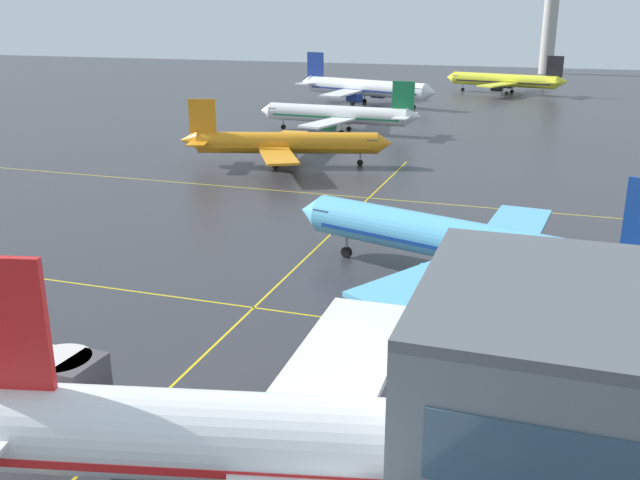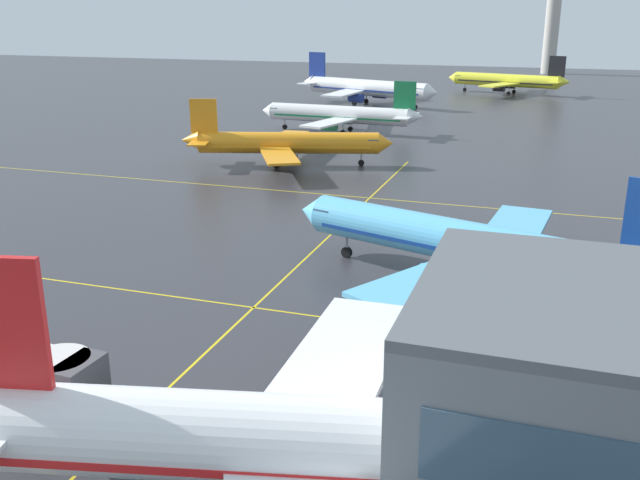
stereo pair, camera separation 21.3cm
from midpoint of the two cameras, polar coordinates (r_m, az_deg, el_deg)
The scene contains 8 objects.
airliner_front_gate at distance 33.12m, azimuth 1.73°, elevation -16.08°, with size 40.97×34.83×12.85m.
airliner_second_row at distance 61.85m, azimuth 12.16°, elevation -0.34°, with size 35.85×30.63×11.39m.
airliner_third_row at distance 109.68m, azimuth -2.93°, elevation 7.78°, with size 32.00×27.31×10.13m.
airliner_far_left_stand at distance 139.66m, azimuth 1.50°, elevation 10.03°, with size 33.16×28.61×10.32m.
airliner_far_right_stand at distance 181.96m, azimuth 3.52°, elevation 12.10°, with size 38.95×33.29×12.40m.
airliner_distant_taxiway at distance 212.81m, azimuth 14.64°, elevation 12.29°, with size 34.87×29.66×10.95m.
taxiway_markings at distance 57.84m, azimuth -5.45°, elevation -5.43°, with size 118.03×121.88×0.01m.
control_tower at distance 285.46m, azimuth 18.03°, elevation 16.87°, with size 8.82×8.82×36.58m.
Camera 1 is at (21.68, -13.52, 22.96)m, focal length 39.84 mm.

